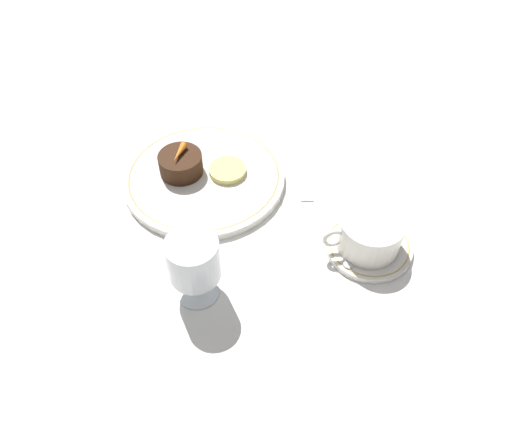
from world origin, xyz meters
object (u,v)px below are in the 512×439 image
coffee_cup (370,233)px  dessert_cake (181,164)px  wine_glass (194,262)px  dinner_plate (204,177)px  fork (305,172)px

coffee_cup → dessert_cake: bearing=-39.5°
wine_glass → dinner_plate: bearing=-99.7°
dessert_cake → fork: bearing=171.5°
fork → dessert_cake: size_ratio=2.43×
coffee_cup → wine_glass: 0.26m
fork → wine_glass: bearing=44.3°
dinner_plate → fork: dinner_plate is taller
coffee_cup → dessert_cake: 0.33m
dinner_plate → coffee_cup: size_ratio=2.29×
wine_glass → fork: bearing=-135.7°
wine_glass → dessert_cake: wine_glass is taller
wine_glass → fork: size_ratio=0.61×
wine_glass → fork: wine_glass is taller
wine_glass → coffee_cup: bearing=-174.1°
coffee_cup → wine_glass: wine_glass is taller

